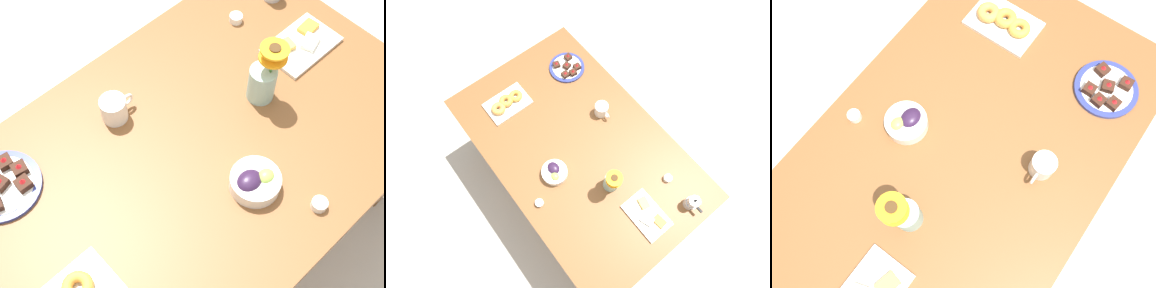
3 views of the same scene
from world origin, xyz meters
The scene contains 9 objects.
ground_plane centered at (0.00, 0.00, 0.00)m, with size 6.00×6.00×0.00m, color #B7B2A8.
dining_table centered at (0.00, 0.00, 0.65)m, with size 1.60×1.00×0.74m.
coffee_mug centered at (-0.09, 0.26, 0.78)m, with size 0.12×0.09×0.09m.
grape_bowl centered at (0.05, -0.22, 0.77)m, with size 0.15×0.15×0.07m.
cheese_platter centered at (0.57, 0.05, 0.75)m, with size 0.26×0.17×0.03m.
jam_cup_honey centered at (0.49, 0.29, 0.76)m, with size 0.05×0.05×0.03m.
jam_cup_berry centered at (0.14, -0.39, 0.76)m, with size 0.05×0.05×0.03m.
dessert_plate centered at (-0.50, 0.30, 0.75)m, with size 0.24×0.24×0.05m.
flower_vase centered at (0.31, 0.00, 0.82)m, with size 0.11×0.11×0.24m.
Camera 1 is at (-0.58, -0.61, 2.18)m, focal length 50.00 mm.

